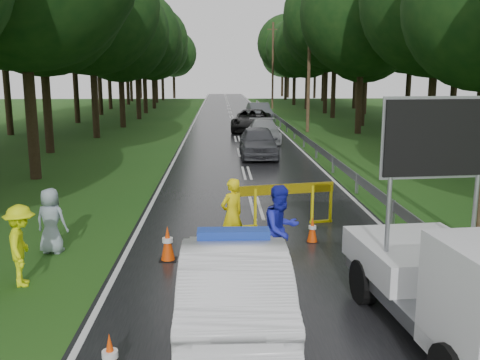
{
  "coord_description": "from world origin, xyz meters",
  "views": [
    {
      "loc": [
        -1.13,
        -10.28,
        4.18
      ],
      "look_at": [
        -0.58,
        4.07,
        1.3
      ],
      "focal_mm": 40.0,
      "sensor_mm": 36.0,
      "label": 1
    }
  ],
  "objects_px": {
    "queue_car_first": "(258,142)",
    "queue_car_fourth": "(259,112)",
    "work_truck": "(467,286)",
    "barrier": "(284,194)",
    "queue_car_third": "(252,121)",
    "officer": "(232,215)",
    "queue_car_second": "(264,131)",
    "police_sedan": "(234,284)",
    "civilian": "(281,229)"
  },
  "relations": [
    {
      "from": "queue_car_third",
      "to": "queue_car_fourth",
      "type": "xyz_separation_m",
      "value": [
        1.12,
        8.28,
        0.01
      ]
    },
    {
      "from": "queue_car_third",
      "to": "queue_car_fourth",
      "type": "distance_m",
      "value": 8.35
    },
    {
      "from": "queue_car_first",
      "to": "barrier",
      "type": "bearing_deg",
      "value": -90.59
    },
    {
      "from": "police_sedan",
      "to": "civilian",
      "type": "bearing_deg",
      "value": -113.08
    },
    {
      "from": "work_truck",
      "to": "queue_car_third",
      "type": "distance_m",
      "value": 31.29
    },
    {
      "from": "work_truck",
      "to": "civilian",
      "type": "relative_size",
      "value": 2.58
    },
    {
      "from": "barrier",
      "to": "queue_car_first",
      "type": "bearing_deg",
      "value": 77.48
    },
    {
      "from": "work_truck",
      "to": "queue_car_third",
      "type": "relative_size",
      "value": 0.85
    },
    {
      "from": "barrier",
      "to": "civilian",
      "type": "xyz_separation_m",
      "value": [
        -0.49,
        -3.5,
        0.05
      ]
    },
    {
      "from": "police_sedan",
      "to": "queue_car_second",
      "type": "relative_size",
      "value": 0.99
    },
    {
      "from": "queue_car_second",
      "to": "queue_car_fourth",
      "type": "xyz_separation_m",
      "value": [
        0.77,
        14.41,
        0.12
      ]
    },
    {
      "from": "police_sedan",
      "to": "queue_car_second",
      "type": "bearing_deg",
      "value": -95.97
    },
    {
      "from": "work_truck",
      "to": "queue_car_first",
      "type": "xyz_separation_m",
      "value": [
        -1.8,
        19.12,
        -0.24
      ]
    },
    {
      "from": "civilian",
      "to": "barrier",
      "type": "bearing_deg",
      "value": 47.2
    },
    {
      "from": "queue_car_second",
      "to": "queue_car_first",
      "type": "bearing_deg",
      "value": -95.79
    },
    {
      "from": "civilian",
      "to": "queue_car_fourth",
      "type": "relative_size",
      "value": 0.38
    },
    {
      "from": "queue_car_fourth",
      "to": "queue_car_first",
      "type": "bearing_deg",
      "value": -98.83
    },
    {
      "from": "queue_car_first",
      "to": "queue_car_third",
      "type": "relative_size",
      "value": 0.79
    },
    {
      "from": "officer",
      "to": "civilian",
      "type": "xyz_separation_m",
      "value": [
        1.0,
        -1.5,
        0.07
      ]
    },
    {
      "from": "police_sedan",
      "to": "queue_car_first",
      "type": "relative_size",
      "value": 1.03
    },
    {
      "from": "queue_car_third",
      "to": "barrier",
      "type": "bearing_deg",
      "value": -83.68
    },
    {
      "from": "officer",
      "to": "queue_car_third",
      "type": "distance_m",
      "value": 26.53
    },
    {
      "from": "barrier",
      "to": "officer",
      "type": "relative_size",
      "value": 1.61
    },
    {
      "from": "civilian",
      "to": "police_sedan",
      "type": "bearing_deg",
      "value": -147.78
    },
    {
      "from": "civilian",
      "to": "queue_car_fourth",
      "type": "bearing_deg",
      "value": 51.7
    },
    {
      "from": "officer",
      "to": "queue_car_second",
      "type": "relative_size",
      "value": 0.37
    },
    {
      "from": "police_sedan",
      "to": "barrier",
      "type": "bearing_deg",
      "value": -104.63
    },
    {
      "from": "police_sedan",
      "to": "barrier",
      "type": "xyz_separation_m",
      "value": [
        1.56,
        6.02,
        0.12
      ]
    },
    {
      "from": "queue_car_fourth",
      "to": "civilian",
      "type": "bearing_deg",
      "value": -97.98
    },
    {
      "from": "work_truck",
      "to": "officer",
      "type": "distance_m",
      "value": 5.92
    },
    {
      "from": "queue_car_first",
      "to": "queue_car_fourth",
      "type": "xyz_separation_m",
      "value": [
        1.54,
        20.41,
        0.03
      ]
    },
    {
      "from": "police_sedan",
      "to": "officer",
      "type": "xyz_separation_m",
      "value": [
        0.07,
        4.02,
        0.1
      ]
    },
    {
      "from": "queue_car_first",
      "to": "queue_car_fourth",
      "type": "bearing_deg",
      "value": 85.85
    },
    {
      "from": "police_sedan",
      "to": "queue_car_third",
      "type": "xyz_separation_m",
      "value": [
        2.14,
        30.47,
        0.02
      ]
    },
    {
      "from": "queue_car_fourth",
      "to": "barrier",
      "type": "bearing_deg",
      "value": -97.5
    },
    {
      "from": "officer",
      "to": "queue_car_third",
      "type": "xyz_separation_m",
      "value": [
        2.07,
        26.45,
        -0.08
      ]
    },
    {
      "from": "queue_car_first",
      "to": "civilian",
      "type": "bearing_deg",
      "value": -92.2
    },
    {
      "from": "queue_car_second",
      "to": "police_sedan",
      "type": "bearing_deg",
      "value": -94.35
    },
    {
      "from": "queue_car_first",
      "to": "queue_car_third",
      "type": "bearing_deg",
      "value": 88.2
    },
    {
      "from": "officer",
      "to": "civilian",
      "type": "height_order",
      "value": "civilian"
    },
    {
      "from": "work_truck",
      "to": "barrier",
      "type": "relative_size",
      "value": 1.73
    },
    {
      "from": "police_sedan",
      "to": "queue_car_second",
      "type": "height_order",
      "value": "police_sedan"
    },
    {
      "from": "work_truck",
      "to": "officer",
      "type": "height_order",
      "value": "work_truck"
    },
    {
      "from": "queue_car_first",
      "to": "police_sedan",
      "type": "bearing_deg",
      "value": -95.19
    },
    {
      "from": "civilian",
      "to": "queue_car_third",
      "type": "relative_size",
      "value": 0.33
    },
    {
      "from": "queue_car_first",
      "to": "queue_car_third",
      "type": "distance_m",
      "value": 12.14
    },
    {
      "from": "queue_car_first",
      "to": "queue_car_fourth",
      "type": "distance_m",
      "value": 20.47
    },
    {
      "from": "work_truck",
      "to": "civilian",
      "type": "height_order",
      "value": "work_truck"
    },
    {
      "from": "officer",
      "to": "queue_car_third",
      "type": "relative_size",
      "value": 0.3
    },
    {
      "from": "barrier",
      "to": "queue_car_first",
      "type": "distance_m",
      "value": 12.32
    }
  ]
}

